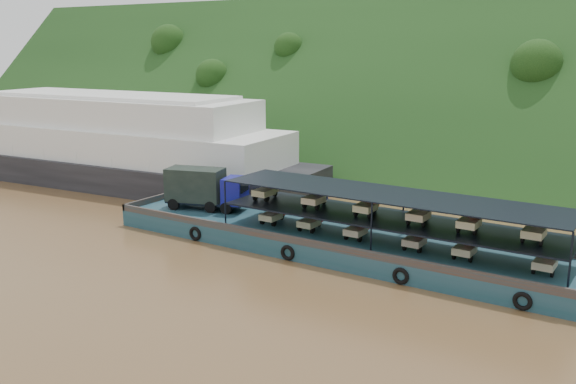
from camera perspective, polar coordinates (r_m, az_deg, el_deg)
The scene contains 4 objects.
ground at distance 45.20m, azimuth 0.06°, elevation -4.99°, with size 160.00×160.00×0.00m, color brown.
hillside at distance 77.06m, azimuth 14.75°, elevation 2.17°, with size 140.00×28.00×28.00m, color #153212.
cargo_barge at distance 44.64m, azimuth 3.72°, elevation -3.77°, with size 35.00×7.18×4.54m.
passenger_ferry at distance 68.66m, azimuth -15.33°, elevation 4.16°, with size 45.54×15.20×9.05m.
Camera 1 is at (23.29, -36.10, 14.03)m, focal length 40.00 mm.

